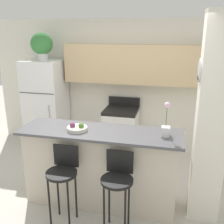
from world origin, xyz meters
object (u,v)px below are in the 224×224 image
at_px(refrigerator, 46,105).
at_px(bar_stool_left, 63,173).
at_px(potted_plant_on_fridge, 42,45).
at_px(orchid_vase, 166,126).
at_px(stove_range, 121,131).
at_px(fruit_bowl, 77,128).
at_px(bar_stool_right, 118,181).

height_order(refrigerator, bar_stool_left, refrigerator).
bearing_deg(refrigerator, potted_plant_on_fridge, 117.71).
bearing_deg(orchid_vase, stove_range, 118.98).
height_order(bar_stool_left, fruit_bowl, fruit_bowl).
relative_size(refrigerator, fruit_bowl, 6.74).
bearing_deg(refrigerator, orchid_vase, -32.69).
bearing_deg(fruit_bowl, stove_range, 81.25).
bearing_deg(bar_stool_left, potted_plant_on_fridge, 121.14).
height_order(bar_stool_left, potted_plant_on_fridge, potted_plant_on_fridge).
relative_size(stove_range, potted_plant_on_fridge, 2.11).
distance_m(bar_stool_right, fruit_bowl, 0.87).
bearing_deg(orchid_vase, fruit_bowl, -176.23).
xyz_separation_m(bar_stool_left, bar_stool_right, (0.68, 0.00, 0.00)).
bearing_deg(fruit_bowl, bar_stool_left, -96.35).
bearing_deg(refrigerator, bar_stool_left, -58.86).
height_order(refrigerator, stove_range, refrigerator).
xyz_separation_m(refrigerator, fruit_bowl, (1.27, -1.62, 0.21)).
height_order(stove_range, potted_plant_on_fridge, potted_plant_on_fridge).
distance_m(orchid_vase, fruit_bowl, 1.14).
xyz_separation_m(bar_stool_left, orchid_vase, (1.18, 0.49, 0.54)).
height_order(stove_range, fruit_bowl, fruit_bowl).
distance_m(stove_range, potted_plant_on_fridge, 2.22).
height_order(bar_stool_left, bar_stool_right, same).
bearing_deg(bar_stool_left, refrigerator, 121.14).
height_order(refrigerator, potted_plant_on_fridge, potted_plant_on_fridge).
bearing_deg(bar_stool_right, stove_range, 100.37).
bearing_deg(potted_plant_on_fridge, stove_range, 1.44).
bearing_deg(potted_plant_on_fridge, bar_stool_left, -58.86).
relative_size(orchid_vase, fruit_bowl, 1.64).
bearing_deg(orchid_vase, bar_stool_right, -135.51).
relative_size(refrigerator, orchid_vase, 4.12).
relative_size(refrigerator, stove_range, 1.68).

